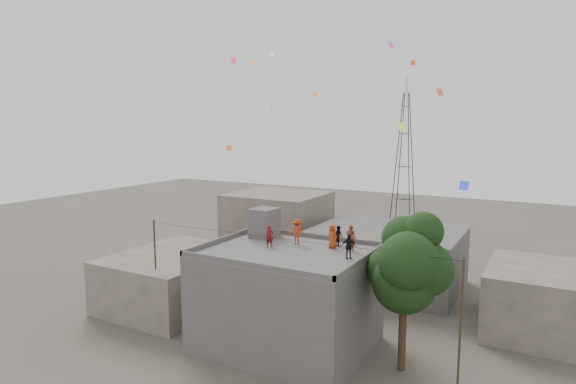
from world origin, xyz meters
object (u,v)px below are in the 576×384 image
Objects in this scene: stair_head_box at (264,223)px; person_dark_adult at (348,246)px; person_red_adult at (351,238)px; tree at (408,266)px; transmission_tower at (404,160)px.

person_dark_adult is (7.15, -2.30, -0.27)m from stair_head_box.
person_red_adult is at bearing -4.80° from stair_head_box.
stair_head_box is 10.80m from tree.
person_red_adult is (7.40, -37.95, -2.16)m from transmission_tower.
person_red_adult is (6.60, -0.55, -0.19)m from stair_head_box.
person_red_adult is at bearing 159.93° from tree.
transmission_tower is at bearing 70.61° from person_dark_adult.
person_red_adult is 1.11× the size of person_dark_adult.
transmission_tower is (-11.37, 39.40, 2.97)m from tree.
person_red_adult is at bearing -78.97° from transmission_tower.
stair_head_box is at bearing 169.26° from tree.
stair_head_box is at bearing 131.45° from person_dark_adult.
person_red_adult reaches higher than person_dark_adult.
transmission_tower is 12.38× the size of person_red_adult.
person_red_adult is at bearing 76.90° from person_dark_adult.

